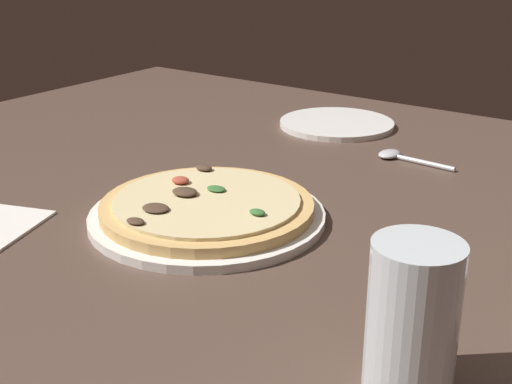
% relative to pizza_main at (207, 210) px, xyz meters
% --- Properties ---
extents(dining_table, '(1.50, 1.10, 0.04)m').
position_rel_pizza_main_xyz_m(dining_table, '(0.08, 0.08, -0.03)').
color(dining_table, brown).
rests_on(dining_table, ground).
extents(pizza_main, '(0.27, 0.27, 0.03)m').
position_rel_pizza_main_xyz_m(pizza_main, '(0.00, 0.00, 0.00)').
color(pizza_main, white).
rests_on(pizza_main, dining_table).
extents(water_glass, '(0.06, 0.06, 0.11)m').
position_rel_pizza_main_xyz_m(water_glass, '(0.31, -0.15, 0.04)').
color(water_glass, silver).
rests_on(water_glass, dining_table).
extents(side_plate, '(0.19, 0.19, 0.01)m').
position_rel_pizza_main_xyz_m(side_plate, '(-0.07, 0.43, -0.01)').
color(side_plate, white).
rests_on(side_plate, dining_table).
extents(spoon, '(0.12, 0.04, 0.01)m').
position_rel_pizza_main_xyz_m(spoon, '(0.08, 0.33, -0.01)').
color(spoon, silver).
rests_on(spoon, dining_table).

